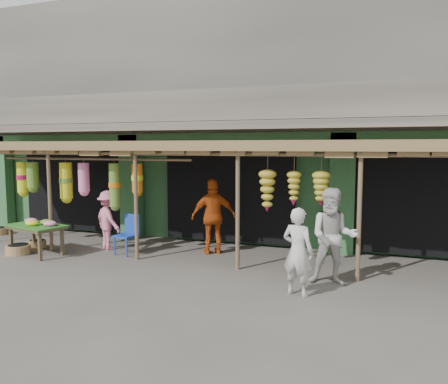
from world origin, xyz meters
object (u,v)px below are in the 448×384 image
(blue_chair, at_px, (129,232))
(person_vendor, at_px, (214,216))
(person_shopper, at_px, (108,220))
(flower_table, at_px, (37,227))
(person_front, at_px, (298,252))
(person_right, at_px, (333,237))

(blue_chair, xyz_separation_m, person_vendor, (1.98, 0.73, 0.39))
(person_shopper, bearing_deg, person_vendor, -141.35)
(blue_chair, height_order, person_shopper, person_shopper)
(person_vendor, bearing_deg, flower_table, -8.88)
(person_front, xyz_separation_m, person_right, (0.53, 0.85, 0.14))
(flower_table, height_order, blue_chair, blue_chair)
(person_front, bearing_deg, person_right, -105.35)
(flower_table, bearing_deg, person_right, 14.84)
(flower_table, relative_size, person_front, 1.02)
(flower_table, bearing_deg, person_vendor, 35.65)
(flower_table, relative_size, person_vendor, 0.87)
(flower_table, relative_size, person_shopper, 1.06)
(flower_table, height_order, person_front, person_front)
(person_right, distance_m, person_vendor, 3.41)
(flower_table, distance_m, blue_chair, 2.24)
(flower_table, xyz_separation_m, person_front, (6.57, -0.80, 0.09))
(person_vendor, bearing_deg, blue_chair, -9.95)
(person_vendor, bearing_deg, person_shopper, -20.30)
(person_front, xyz_separation_m, person_shopper, (-5.26, 1.90, -0.03))
(blue_chair, bearing_deg, person_right, 1.80)
(blue_chair, distance_m, person_front, 4.80)
(person_right, relative_size, person_shopper, 1.23)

